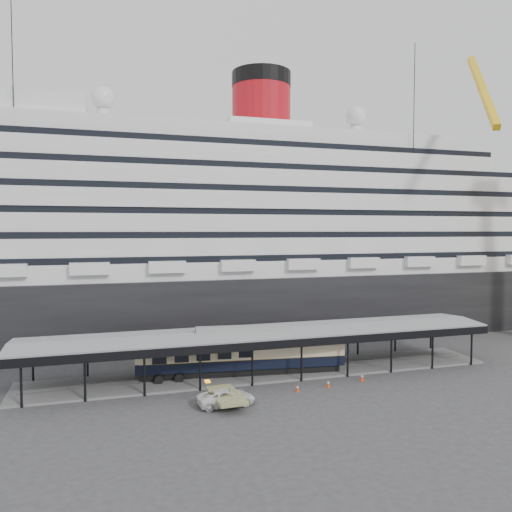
% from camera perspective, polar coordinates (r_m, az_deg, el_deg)
% --- Properties ---
extents(ground, '(200.00, 200.00, 0.00)m').
position_cam_1_polar(ground, '(56.42, 2.76, -14.60)').
color(ground, '#343436').
rests_on(ground, ground).
extents(cruise_ship, '(130.00, 30.00, 43.90)m').
position_cam_1_polar(cruise_ship, '(84.61, -4.54, 3.87)').
color(cruise_ship, black).
rests_on(cruise_ship, ground).
extents(platform_canopy, '(56.00, 9.18, 5.30)m').
position_cam_1_polar(platform_canopy, '(60.33, 1.13, -11.10)').
color(platform_canopy, slate).
rests_on(platform_canopy, ground).
extents(port_truck, '(5.78, 2.94, 1.57)m').
position_cam_1_polar(port_truck, '(50.39, -3.44, -15.84)').
color(port_truck, silver).
rests_on(port_truck, ground).
extents(pullman_carriage, '(24.43, 5.89, 23.79)m').
position_cam_1_polar(pullman_carriage, '(59.38, -1.64, -10.83)').
color(pullman_carriage, black).
rests_on(pullman_carriage, ground).
extents(traffic_cone_left, '(0.48, 0.48, 0.76)m').
position_cam_1_polar(traffic_cone_left, '(54.58, 4.77, -14.80)').
color(traffic_cone_left, red).
rests_on(traffic_cone_left, ground).
extents(traffic_cone_mid, '(0.49, 0.49, 0.82)m').
position_cam_1_polar(traffic_cone_mid, '(56.35, 8.26, -14.22)').
color(traffic_cone_mid, '#D5410B').
rests_on(traffic_cone_mid, ground).
extents(traffic_cone_right, '(0.54, 0.54, 0.84)m').
position_cam_1_polar(traffic_cone_right, '(59.26, 12.03, -13.37)').
color(traffic_cone_right, '#F0360D').
rests_on(traffic_cone_right, ground).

